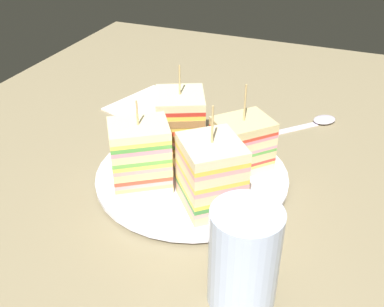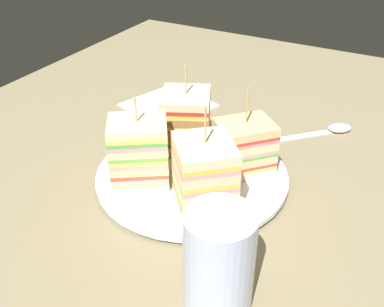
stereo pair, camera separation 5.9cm
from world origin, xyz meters
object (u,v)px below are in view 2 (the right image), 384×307
(sandwich_wedge_3, at_px, (244,147))
(napkin, at_px, (168,105))
(sandwich_wedge_0, at_px, (186,121))
(chip_pile, at_px, (199,166))
(spoon, at_px, (331,130))
(sandwich_wedge_2, at_px, (204,175))
(drinking_glass, at_px, (219,267))
(plate, at_px, (192,176))
(sandwich_wedge_1, at_px, (139,152))

(sandwich_wedge_3, bearing_deg, napkin, -81.38)
(sandwich_wedge_3, bearing_deg, sandwich_wedge_0, -55.74)
(chip_pile, xyz_separation_m, spoon, (0.22, -0.12, -0.02))
(sandwich_wedge_0, distance_m, sandwich_wedge_2, 0.14)
(chip_pile, xyz_separation_m, drinking_glass, (-0.16, -0.11, 0.02))
(plate, xyz_separation_m, drinking_glass, (-0.16, -0.12, 0.04))
(sandwich_wedge_2, relative_size, sandwich_wedge_3, 1.10)
(sandwich_wedge_1, bearing_deg, chip_pile, 6.00)
(sandwich_wedge_0, height_order, chip_pile, sandwich_wedge_0)
(plate, relative_size, sandwich_wedge_0, 2.04)
(sandwich_wedge_2, relative_size, drinking_glass, 1.23)
(sandwich_wedge_3, relative_size, drinking_glass, 1.12)
(sandwich_wedge_0, relative_size, sandwich_wedge_1, 1.06)
(napkin, height_order, drinking_glass, drinking_glass)
(sandwich_wedge_2, height_order, drinking_glass, sandwich_wedge_2)
(chip_pile, bearing_deg, sandwich_wedge_3, -49.51)
(spoon, xyz_separation_m, drinking_glass, (-0.38, 0.01, 0.04))
(plate, relative_size, drinking_glass, 2.39)
(plate, xyz_separation_m, sandwich_wedge_1, (-0.05, 0.05, 0.05))
(sandwich_wedge_0, height_order, napkin, sandwich_wedge_0)
(sandwich_wedge_3, bearing_deg, sandwich_wedge_1, -6.82)
(sandwich_wedge_3, distance_m, drinking_glass, 0.21)
(sandwich_wedge_3, height_order, chip_pile, sandwich_wedge_3)
(sandwich_wedge_2, distance_m, drinking_glass, 0.13)
(chip_pile, xyz_separation_m, napkin, (0.17, 0.15, -0.02))
(plate, height_order, sandwich_wedge_2, sandwich_wedge_2)
(sandwich_wedge_0, relative_size, drinking_glass, 1.17)
(sandwich_wedge_3, height_order, spoon, sandwich_wedge_3)
(chip_pile, relative_size, napkin, 0.61)
(sandwich_wedge_0, bearing_deg, sandwich_wedge_3, 56.22)
(sandwich_wedge_2, relative_size, spoon, 1.13)
(sandwich_wedge_0, height_order, sandwich_wedge_3, sandwich_wedge_0)
(plate, height_order, sandwich_wedge_1, sandwich_wedge_1)
(sandwich_wedge_3, relative_size, spoon, 1.02)
(plate, distance_m, sandwich_wedge_2, 0.08)
(sandwich_wedge_2, xyz_separation_m, spoon, (0.27, -0.08, -0.05))
(sandwich_wedge_1, distance_m, spoon, 0.32)
(chip_pile, relative_size, spoon, 0.68)
(sandwich_wedge_1, height_order, drinking_glass, sandwich_wedge_1)
(sandwich_wedge_3, distance_m, spoon, 0.20)
(spoon, height_order, napkin, spoon)
(drinking_glass, bearing_deg, sandwich_wedge_1, 55.23)
(sandwich_wedge_1, distance_m, sandwich_wedge_3, 0.14)
(plate, xyz_separation_m, sandwich_wedge_0, (0.05, 0.04, 0.05))
(sandwich_wedge_1, height_order, sandwich_wedge_2, sandwich_wedge_2)
(plate, relative_size, sandwich_wedge_2, 1.94)
(sandwich_wedge_0, xyz_separation_m, drinking_glass, (-0.22, -0.16, -0.01))
(sandwich_wedge_1, xyz_separation_m, napkin, (0.22, 0.09, -0.05))
(plate, height_order, napkin, plate)
(sandwich_wedge_0, relative_size, spoon, 1.07)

